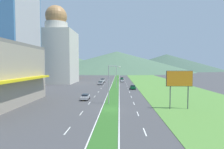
{
  "coord_description": "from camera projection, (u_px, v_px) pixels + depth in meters",
  "views": [
    {
      "loc": [
        1.77,
        -33.87,
        8.59
      ],
      "look_at": [
        -1.05,
        33.7,
        5.21
      ],
      "focal_mm": 28.09,
      "sensor_mm": 36.0,
      "label": 1
    }
  ],
  "objects": [
    {
      "name": "midrise_colored",
      "position": [
        68.0,
        60.0,
        127.84
      ],
      "size": [
        12.02,
        12.02,
        26.21
      ],
      "primitive_type": "cube",
      "color": "orange",
      "rests_on": "ground_plane"
    },
    {
      "name": "lane_dash_right_10",
      "position": [
        125.0,
        81.0,
        99.95
      ],
      "size": [
        0.16,
        2.8,
        0.01
      ],
      "primitive_type": "cube",
      "color": "silver",
      "rests_on": "ground_plane"
    },
    {
      "name": "lane_dash_right_1",
      "position": [
        145.0,
        132.0,
        22.72
      ],
      "size": [
        0.16,
        2.8,
        0.01
      ],
      "primitive_type": "cube",
      "color": "silver",
      "rests_on": "ground_plane"
    },
    {
      "name": "lane_dash_left_2",
      "position": [
        81.0,
        113.0,
        31.72
      ],
      "size": [
        0.16,
        2.8,
        0.01
      ],
      "primitive_type": "cube",
      "color": "silver",
      "rests_on": "ground_plane"
    },
    {
      "name": "car_1",
      "position": [
        122.0,
        79.0,
        106.06
      ],
      "size": [
        1.93,
        4.71,
        1.6
      ],
      "rotation": [
        0.0,
        0.0,
        -1.57
      ],
      "color": "#0C5128",
      "rests_on": "ground_plane"
    },
    {
      "name": "lane_dash_right_4",
      "position": [
        131.0,
        97.0,
        48.46
      ],
      "size": [
        0.16,
        2.8,
        0.01
      ],
      "primitive_type": "cube",
      "color": "silver",
      "rests_on": "ground_plane"
    },
    {
      "name": "lane_dash_right_7",
      "position": [
        127.0,
        86.0,
        74.2
      ],
      "size": [
        0.16,
        2.8,
        0.01
      ],
      "primitive_type": "cube",
      "color": "silver",
      "rests_on": "ground_plane"
    },
    {
      "name": "grass_median",
      "position": [
        116.0,
        82.0,
        94.18
      ],
      "size": [
        3.2,
        240.0,
        0.06
      ],
      "primitive_type": "cube",
      "color": "#2D6023",
      "rests_on": "ground_plane"
    },
    {
      "name": "lane_dash_left_10",
      "position": [
        107.0,
        81.0,
        100.37
      ],
      "size": [
        0.16,
        2.8,
        0.01
      ],
      "primitive_type": "cube",
      "color": "silver",
      "rests_on": "ground_plane"
    },
    {
      "name": "lane_dash_left_9",
      "position": [
        106.0,
        82.0,
        91.79
      ],
      "size": [
        0.16,
        2.8,
        0.01
      ],
      "primitive_type": "cube",
      "color": "silver",
      "rests_on": "ground_plane"
    },
    {
      "name": "lane_dash_left_4",
      "position": [
        95.0,
        96.0,
        48.88
      ],
      "size": [
        0.16,
        2.8,
        0.01
      ],
      "primitive_type": "cube",
      "color": "silver",
      "rests_on": "ground_plane"
    },
    {
      "name": "lane_dash_right_8",
      "position": [
        126.0,
        84.0,
        82.78
      ],
      "size": [
        0.16,
        2.8,
        0.01
      ],
      "primitive_type": "cube",
      "color": "silver",
      "rests_on": "ground_plane"
    },
    {
      "name": "lane_dash_left_3",
      "position": [
        89.0,
        103.0,
        40.3
      ],
      "size": [
        0.16,
        2.8,
        0.01
      ],
      "primitive_type": "cube",
      "color": "silver",
      "rests_on": "ground_plane"
    },
    {
      "name": "lane_dash_right_11",
      "position": [
        125.0,
        80.0,
        108.53
      ],
      "size": [
        0.16,
        2.8,
        0.01
      ],
      "primitive_type": "cube",
      "color": "silver",
      "rests_on": "ground_plane"
    },
    {
      "name": "lane_dash_right_6",
      "position": [
        128.0,
        89.0,
        65.62
      ],
      "size": [
        0.16,
        2.8,
        0.01
      ],
      "primitive_type": "cube",
      "color": "silver",
      "rests_on": "ground_plane"
    },
    {
      "name": "lane_dash_left_12",
      "position": [
        109.0,
        79.0,
        117.53
      ],
      "size": [
        0.16,
        2.8,
        0.01
      ],
      "primitive_type": "cube",
      "color": "silver",
      "rests_on": "ground_plane"
    },
    {
      "name": "street_lamp_near",
      "position": [
        110.0,
        82.0,
        39.09
      ],
      "size": [
        2.81,
        0.28,
        8.65
      ],
      "color": "#99999E",
      "rests_on": "ground_plane"
    },
    {
      "name": "lane_dash_right_2",
      "position": [
        138.0,
        114.0,
        31.3
      ],
      "size": [
        0.16,
        2.8,
        0.01
      ],
      "primitive_type": "cube",
      "color": "silver",
      "rests_on": "ground_plane"
    },
    {
      "name": "billboard_roadside",
      "position": [
        179.0,
        80.0,
        34.32
      ],
      "size": [
        5.16,
        0.28,
        7.63
      ],
      "color": "#4C4C51",
      "rests_on": "ground_plane"
    },
    {
      "name": "lane_dash_left_1",
      "position": [
        67.0,
        131.0,
        23.14
      ],
      "size": [
        0.16,
        2.8,
        0.01
      ],
      "primitive_type": "cube",
      "color": "silver",
      "rests_on": "ground_plane"
    },
    {
      "name": "lane_dash_right_3",
      "position": [
        134.0,
        103.0,
        39.88
      ],
      "size": [
        0.16,
        2.8,
        0.01
      ],
      "primitive_type": "cube",
      "color": "silver",
      "rests_on": "ground_plane"
    },
    {
      "name": "lane_dash_right_12",
      "position": [
        124.0,
        79.0,
        117.11
      ],
      "size": [
        0.16,
        2.8,
        0.01
      ],
      "primitive_type": "cube",
      "color": "silver",
      "rests_on": "ground_plane"
    },
    {
      "name": "lane_dash_right_5",
      "position": [
        129.0,
        92.0,
        57.04
      ],
      "size": [
        0.16,
        2.8,
        0.01
      ],
      "primitive_type": "cube",
      "color": "silver",
      "rests_on": "ground_plane"
    },
    {
      "name": "pickup_truck_0",
      "position": [
        102.0,
        81.0,
        89.46
      ],
      "size": [
        2.18,
        5.4,
        2.0
      ],
      "rotation": [
        0.0,
        0.0,
        1.57
      ],
      "color": "silver",
      "rests_on": "ground_plane"
    },
    {
      "name": "car_0",
      "position": [
        133.0,
        87.0,
        64.28
      ],
      "size": [
        1.97,
        4.41,
        1.5
      ],
      "rotation": [
        0.0,
        0.0,
        -1.57
      ],
      "color": "#0C5128",
      "rests_on": "ground_plane"
    },
    {
      "name": "hill_far_center",
      "position": [
        117.0,
        61.0,
        265.97
      ],
      "size": [
        220.69,
        220.69,
        30.31
      ],
      "primitive_type": "cone",
      "color": "#47664C",
      "rests_on": "ground_plane"
    },
    {
      "name": "lane_dash_left_5",
      "position": [
        98.0,
        92.0,
        57.46
      ],
      "size": [
        0.16,
        2.8,
        0.01
      ],
      "primitive_type": "cube",
      "color": "silver",
      "rests_on": "ground_plane"
    },
    {
      "name": "hill_far_left",
      "position": [
        74.0,
        64.0,
        291.62
      ],
      "size": [
        148.68,
        148.68,
        23.31
      ],
      "primitive_type": "cone",
      "color": "#47664C",
      "rests_on": "ground_plane"
    },
    {
      "name": "lane_dash_left_7",
      "position": [
        103.0,
        86.0,
        74.63
      ],
      "size": [
        0.16,
        2.8,
        0.01
      ],
      "primitive_type": "cube",
      "color": "silver",
      "rests_on": "ground_plane"
    },
    {
      "name": "domed_building",
      "position": [
        57.0,
        51.0,
        87.21
      ],
      "size": [
        17.96,
        17.96,
        38.2
      ],
      "color": "beige",
      "rests_on": "ground_plane"
    },
    {
      "name": "grass_verge_right",
      "position": [
        155.0,
        82.0,
        93.32
      ],
      "size": [
        24.0,
        240.0,
        0.06
      ],
      "primitive_type": "cube",
      "color": "#518438",
      "rests_on": "ground_plane"
    },
    {
      "name": "edge_line_median_right",
      "position": [
        119.0,
        82.0,
        94.11
      ],
      "size": [
        0.16,
        240.0,
        0.01
      ],
      "primitive_type": "cube",
      "color": "silver",
      "rests_on": "ground_plane"
    },
    {
      "name": "hill_far_right",
      "position": [
        166.0,
        62.0,
        323.26
      ],
      "size": [
        194.56,
        194.56,
        29.84
      ],
      "primitive_type": "cone",
      "color": "#3D5647",
      "rests_on": "ground_plane"
    },
    {
      "name": "lane_dash_left_8",
      "position": [
        105.0,
        84.0,
        83.21
      ],
      "size": [
        0.16,
        2.8,
        0.01
      ],
      "primitive_type": "cube",
      "color": "silver",
      "rests_on": "ground_plane"
    },
    {
      "name": "ground_plane",
      "position": [
        110.0,
        110.0,
        34.31
      ],
      "size": [
        600.0,
        600.0,
        0.0
      ],
      "primitive_type": "plane",
      "color": "#424244"
    },
    {
      "name": "car_2",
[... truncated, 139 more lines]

